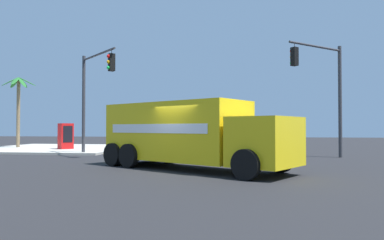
% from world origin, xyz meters
% --- Properties ---
extents(ground_plane, '(100.00, 100.00, 0.00)m').
position_xyz_m(ground_plane, '(0.00, 0.00, 0.00)').
color(ground_plane, black).
extents(sidewalk_corner_far, '(11.07, 11.07, 0.14)m').
position_xyz_m(sidewalk_corner_far, '(12.13, 12.13, 0.07)').
color(sidewalk_corner_far, '#B2ADA0').
rests_on(sidewalk_corner_far, ground).
extents(delivery_truck, '(6.46, 8.36, 2.70)m').
position_xyz_m(delivery_truck, '(0.53, -0.01, 1.43)').
color(delivery_truck, yellow).
rests_on(delivery_truck, ground).
extents(traffic_light_primary, '(2.71, 3.23, 6.31)m').
position_xyz_m(traffic_light_primary, '(6.51, -6.70, 4.12)').
color(traffic_light_primary, '#38383D').
rests_on(traffic_light_primary, ground).
extents(traffic_light_secondary, '(3.10, 3.26, 6.06)m').
position_xyz_m(traffic_light_secondary, '(6.37, 6.73, 4.13)').
color(traffic_light_secondary, '#38383D').
rests_on(traffic_light_secondary, sidewalk_corner_far).
extents(pickup_tan, '(2.62, 5.36, 1.38)m').
position_xyz_m(pickup_tan, '(12.98, -3.18, 0.73)').
color(pickup_tan, tan).
rests_on(pickup_tan, ground).
extents(sedan_white, '(2.22, 4.39, 1.31)m').
position_xyz_m(sedan_white, '(12.69, 4.78, 0.63)').
color(sedan_white, white).
rests_on(sedan_white, ground).
extents(vending_machine_red, '(1.17, 1.15, 1.85)m').
position_xyz_m(vending_machine_red, '(10.41, 10.52, 1.07)').
color(vending_machine_red, red).
rests_on(vending_machine_red, sidewalk_corner_far).
extents(palm_tree_far, '(2.54, 2.42, 5.55)m').
position_xyz_m(palm_tree_far, '(11.93, 15.32, 3.83)').
color(palm_tree_far, '#7A6647').
rests_on(palm_tree_far, sidewalk_corner_far).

